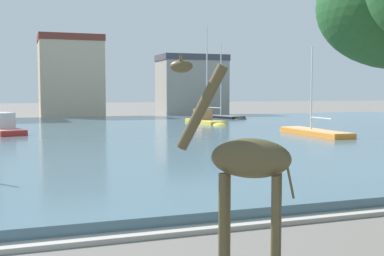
# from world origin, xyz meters

# --- Properties ---
(harbor_water) EXTENTS (85.59, 48.82, 0.39)m
(harbor_water) POSITION_xyz_m (0.00, 33.69, 0.20)
(harbor_water) COLOR #476675
(harbor_water) RESTS_ON ground
(quay_edge_coping) EXTENTS (85.59, 0.50, 0.12)m
(quay_edge_coping) POSITION_xyz_m (0.00, 9.03, 0.06)
(quay_edge_coping) COLOR #ADA89E
(quay_edge_coping) RESTS_ON ground
(giraffe_statue) EXTENTS (2.07, 1.72, 4.14)m
(giraffe_statue) POSITION_xyz_m (-2.93, 6.12, 2.11)
(giraffe_statue) COLOR #4C4228
(giraffe_statue) RESTS_ON ground
(sailboat_yellow) EXTENTS (2.07, 6.88, 9.57)m
(sailboat_yellow) POSITION_xyz_m (10.00, 41.58, 0.59)
(sailboat_yellow) COLOR gold
(sailboat_yellow) RESTS_ON ground
(sailboat_orange) EXTENTS (1.80, 8.24, 6.53)m
(sailboat_orange) POSITION_xyz_m (12.73, 28.19, 0.39)
(sailboat_orange) COLOR orange
(sailboat_orange) RESTS_ON ground
(sailboat_black) EXTENTS (4.20, 8.74, 8.85)m
(sailboat_black) POSITION_xyz_m (15.09, 49.90, 0.38)
(sailboat_black) COLOR black
(sailboat_black) RESTS_ON ground
(townhouse_narrow_midrow) EXTENTS (7.75, 6.14, 10.32)m
(townhouse_narrow_midrow) POSITION_xyz_m (-0.63, 60.97, 5.17)
(townhouse_narrow_midrow) COLOR #C6B293
(townhouse_narrow_midrow) RESTS_ON ground
(townhouse_wide_warehouse) EXTENTS (8.80, 5.64, 8.26)m
(townhouse_wide_warehouse) POSITION_xyz_m (15.07, 60.25, 4.14)
(townhouse_wide_warehouse) COLOR gray
(townhouse_wide_warehouse) RESTS_ON ground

